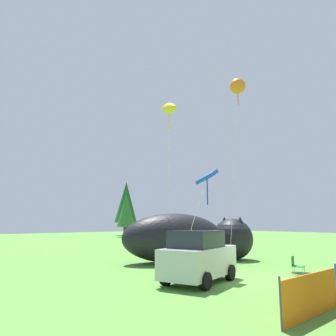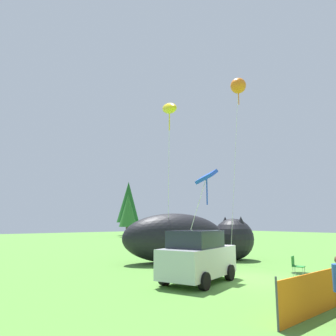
{
  "view_description": "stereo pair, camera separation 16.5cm",
  "coord_description": "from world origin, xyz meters",
  "views": [
    {
      "loc": [
        -11.82,
        -9.04,
        2.44
      ],
      "look_at": [
        -0.82,
        4.12,
        5.23
      ],
      "focal_mm": 35.0,
      "sensor_mm": 36.0,
      "label": 1
    },
    {
      "loc": [
        -11.69,
        -9.15,
        2.44
      ],
      "look_at": [
        -0.82,
        4.12,
        5.23
      ],
      "focal_mm": 35.0,
      "sensor_mm": 36.0,
      "label": 2
    }
  ],
  "objects": [
    {
      "name": "folding_chair",
      "position": [
        2.49,
        -0.98,
        0.5
      ],
      "size": [
        0.62,
        0.62,
        0.87
      ],
      "rotation": [
        0.0,
        0.0,
        -1.26
      ],
      "color": "#267F33",
      "rests_on": "ground"
    },
    {
      "name": "ground_plane",
      "position": [
        0.0,
        0.0,
        0.0
      ],
      "size": [
        120.0,
        120.0,
        0.0
      ],
      "primitive_type": "plane",
      "color": "#548C38"
    },
    {
      "name": "horizon_tree_east",
      "position": [
        16.13,
        34.67,
        4.08
      ],
      "size": [
        2.79,
        2.79,
        6.65
      ],
      "color": "brown",
      "rests_on": "ground"
    },
    {
      "name": "kite_yellow_hero",
      "position": [
        -0.27,
        4.69,
        8.79
      ],
      "size": [
        1.71,
        2.44,
        9.46
      ],
      "color": "silver",
      "rests_on": "ground"
    },
    {
      "name": "kite_blue_box",
      "position": [
        -0.76,
        1.39,
        4.41
      ],
      "size": [
        1.13,
        3.27,
        4.88
      ],
      "color": "silver",
      "rests_on": "ground"
    },
    {
      "name": "kite_orange_flower",
      "position": [
        4.89,
        3.76,
        11.26
      ],
      "size": [
        1.64,
        1.02,
        11.81
      ],
      "color": "silver",
      "rests_on": "ground"
    },
    {
      "name": "horizon_tree_west",
      "position": [
        19.42,
        39.87,
        5.74
      ],
      "size": [
        3.91,
        3.91,
        9.34
      ],
      "color": "brown",
      "rests_on": "ground"
    },
    {
      "name": "inflatable_cat",
      "position": [
        2.19,
        5.83,
        1.34
      ],
      "size": [
        8.71,
        4.96,
        2.9
      ],
      "rotation": [
        0.0,
        0.0,
        -0.32
      ],
      "color": "black",
      "rests_on": "ground"
    },
    {
      "name": "parked_car",
      "position": [
        -2.12,
        0.64,
        1.01
      ],
      "size": [
        4.21,
        2.84,
        2.07
      ],
      "rotation": [
        0.0,
        0.0,
        0.32
      ],
      "color": "#B7BCC1",
      "rests_on": "ground"
    }
  ]
}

